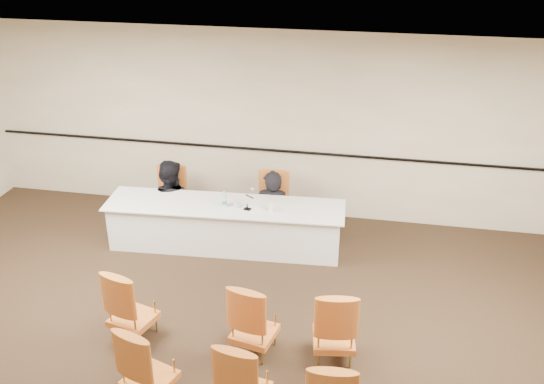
% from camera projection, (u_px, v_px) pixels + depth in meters
% --- Properties ---
extents(floor, '(10.00, 10.00, 0.00)m').
position_uv_depth(floor, '(223.00, 379.00, 6.59)').
color(floor, black).
rests_on(floor, ground).
extents(ceiling, '(10.00, 10.00, 0.00)m').
position_uv_depth(ceiling, '(211.00, 117.00, 5.28)').
color(ceiling, silver).
rests_on(ceiling, ground).
extents(wall_back, '(10.00, 0.04, 3.00)m').
position_uv_depth(wall_back, '(286.00, 126.00, 9.47)').
color(wall_back, '#BCB493').
rests_on(wall_back, ground).
extents(wall_rail, '(9.80, 0.04, 0.03)m').
position_uv_depth(wall_rail, '(285.00, 151.00, 9.61)').
color(wall_rail, black).
rests_on(wall_rail, wall_back).
extents(panel_table, '(3.54, 1.02, 0.70)m').
position_uv_depth(panel_table, '(225.00, 226.00, 8.96)').
color(panel_table, white).
rests_on(panel_table, ground).
extents(panelist_main, '(0.61, 0.42, 1.60)m').
position_uv_depth(panelist_main, '(272.00, 218.00, 9.41)').
color(panelist_main, black).
rests_on(panelist_main, ground).
extents(panelist_main_chair, '(0.53, 0.53, 0.95)m').
position_uv_depth(panelist_main_chair, '(272.00, 204.00, 9.31)').
color(panelist_main_chair, '#B94921').
rests_on(panelist_main_chair, ground).
extents(panelist_second, '(0.82, 0.66, 1.62)m').
position_uv_depth(panelist_second, '(171.00, 208.00, 9.57)').
color(panelist_second, black).
rests_on(panelist_second, ground).
extents(panelist_second_chair, '(0.53, 0.53, 0.95)m').
position_uv_depth(panelist_second_chair, '(170.00, 198.00, 9.50)').
color(panelist_second_chair, '#B94921').
rests_on(panelist_second_chair, ground).
extents(papers, '(0.30, 0.22, 0.00)m').
position_uv_depth(papers, '(251.00, 210.00, 8.67)').
color(papers, white).
rests_on(papers, panel_table).
extents(microphone, '(0.16, 0.23, 0.29)m').
position_uv_depth(microphone, '(247.00, 201.00, 8.60)').
color(microphone, black).
rests_on(microphone, panel_table).
extents(water_bottle, '(0.07, 0.07, 0.24)m').
position_uv_depth(water_bottle, '(224.00, 199.00, 8.71)').
color(water_bottle, teal).
rests_on(water_bottle, panel_table).
extents(drinking_glass, '(0.07, 0.07, 0.10)m').
position_uv_depth(drinking_glass, '(236.00, 204.00, 8.71)').
color(drinking_glass, silver).
rests_on(drinking_glass, panel_table).
extents(coffee_cup, '(0.09, 0.09, 0.12)m').
position_uv_depth(coffee_cup, '(271.00, 208.00, 8.60)').
color(coffee_cup, white).
rests_on(coffee_cup, panel_table).
extents(aud_chair_front_left, '(0.62, 0.62, 0.95)m').
position_uv_depth(aud_chair_front_left, '(132.00, 303.00, 7.05)').
color(aud_chair_front_left, '#B94921').
rests_on(aud_chair_front_left, ground).
extents(aud_chair_front_mid, '(0.59, 0.59, 0.95)m').
position_uv_depth(aud_chair_front_mid, '(254.00, 317.00, 6.81)').
color(aud_chair_front_mid, '#B94921').
rests_on(aud_chair_front_mid, ground).
extents(aud_chair_front_right, '(0.57, 0.57, 0.95)m').
position_uv_depth(aud_chair_front_right, '(335.00, 323.00, 6.71)').
color(aud_chair_front_right, '#B94921').
rests_on(aud_chair_front_right, ground).
extents(aud_chair_back_left, '(0.63, 0.63, 0.95)m').
position_uv_depth(aud_chair_back_left, '(148.00, 362.00, 6.15)').
color(aud_chair_back_left, '#B94921').
rests_on(aud_chair_back_left, ground).
extents(aud_chair_back_mid, '(0.58, 0.58, 0.95)m').
position_uv_depth(aud_chair_back_mid, '(244.00, 377.00, 5.96)').
color(aud_chair_back_mid, '#B94921').
rests_on(aud_chair_back_mid, ground).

